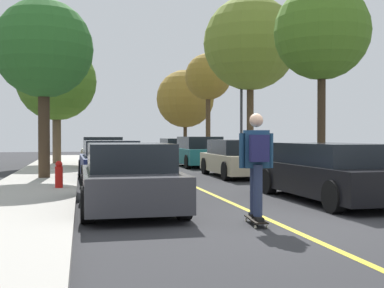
# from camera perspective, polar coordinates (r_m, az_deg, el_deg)

# --- Properties ---
(ground) EXTENTS (80.00, 80.00, 0.00)m
(ground) POSITION_cam_1_polar(r_m,az_deg,el_deg) (8.72, 9.56, -8.89)
(ground) COLOR #2D2D30
(center_line) EXTENTS (0.12, 39.20, 0.01)m
(center_line) POSITION_cam_1_polar(r_m,az_deg,el_deg) (12.48, 2.58, -5.90)
(center_line) COLOR gold
(center_line) RESTS_ON ground
(parked_car_left_nearest) EXTENTS (1.90, 4.03, 1.34)m
(parked_car_left_nearest) POSITION_cam_1_polar(r_m,az_deg,el_deg) (10.03, -7.23, -3.81)
(parked_car_left_nearest) COLOR #38383D
(parked_car_left_nearest) RESTS_ON ground
(parked_car_left_near) EXTENTS (2.07, 4.74, 1.33)m
(parked_car_left_near) POSITION_cam_1_polar(r_m,az_deg,el_deg) (16.63, -9.37, -1.93)
(parked_car_left_near) COLOR navy
(parked_car_left_near) RESTS_ON ground
(parked_car_left_far) EXTENTS (2.01, 4.46, 1.44)m
(parked_car_left_far) POSITION_cam_1_polar(r_m,az_deg,el_deg) (22.69, -10.23, -1.05)
(parked_car_left_far) COLOR #BCAD89
(parked_car_left_far) RESTS_ON ground
(parked_car_right_nearest) EXTENTS (1.97, 4.69, 1.32)m
(parked_car_right_nearest) POSITION_cam_1_polar(r_m,az_deg,el_deg) (11.75, 15.68, -3.14)
(parked_car_right_nearest) COLOR black
(parked_car_right_nearest) RESTS_ON ground
(parked_car_right_near) EXTENTS (1.94, 4.37, 1.34)m
(parked_car_right_near) POSITION_cam_1_polar(r_m,az_deg,el_deg) (18.18, 5.22, -1.67)
(parked_car_right_near) COLOR #BCAD89
(parked_car_right_near) RESTS_ON ground
(parked_car_right_far) EXTENTS (2.00, 4.23, 1.45)m
(parked_car_right_far) POSITION_cam_1_polar(r_m,az_deg,el_deg) (23.98, 0.81, -0.92)
(parked_car_right_far) COLOR #196066
(parked_car_right_far) RESTS_ON ground
(parked_car_right_farthest) EXTENTS (2.04, 4.50, 1.34)m
(parked_car_right_farthest) POSITION_cam_1_polar(r_m,az_deg,el_deg) (29.42, -1.70, -0.69)
(parked_car_right_farthest) COLOR #38383D
(parked_car_right_farthest) RESTS_ON ground
(street_tree_left_nearest) EXTENTS (3.17, 3.17, 5.76)m
(street_tree_left_nearest) POSITION_cam_1_polar(r_m,az_deg,el_deg) (17.00, -16.65, 10.34)
(street_tree_left_nearest) COLOR #3D2D1E
(street_tree_left_nearest) RESTS_ON sidewalk_left
(street_tree_left_near) EXTENTS (3.88, 3.88, 5.99)m
(street_tree_left_near) POSITION_cam_1_polar(r_m,az_deg,el_deg) (25.47, -15.27, 6.95)
(street_tree_left_near) COLOR brown
(street_tree_left_near) RESTS_ON sidewalk_left
(street_tree_right_nearest) EXTENTS (3.12, 3.12, 6.29)m
(street_tree_right_nearest) POSITION_cam_1_polar(r_m,az_deg,el_deg) (17.10, 14.65, 12.25)
(street_tree_right_nearest) COLOR #3D2D1E
(street_tree_right_nearest) RESTS_ON sidewalk_right
(street_tree_right_near) EXTENTS (4.34, 4.34, 7.81)m
(street_tree_right_near) POSITION_cam_1_polar(r_m,az_deg,el_deg) (23.61, 6.70, 11.36)
(street_tree_right_near) COLOR #4C3823
(street_tree_right_near) RESTS_ON sidewalk_right
(street_tree_right_far) EXTENTS (2.86, 2.86, 6.44)m
(street_tree_right_far) POSITION_cam_1_polar(r_m,az_deg,el_deg) (30.93, 1.86, 7.65)
(street_tree_right_far) COLOR #4C3823
(street_tree_right_far) RESTS_ON sidewalk_right
(street_tree_right_farthest) EXTENTS (4.34, 4.34, 6.32)m
(street_tree_right_farthest) POSITION_cam_1_polar(r_m,az_deg,el_deg) (37.57, -0.79, 5.20)
(street_tree_right_farthest) COLOR #3D2D1E
(street_tree_right_farthest) RESTS_ON sidewalk_right
(fire_hydrant) EXTENTS (0.20, 0.20, 0.70)m
(fire_hydrant) POSITION_cam_1_polar(r_m,az_deg,el_deg) (13.39, -15.01, -3.39)
(fire_hydrant) COLOR #B2140F
(fire_hydrant) RESTS_ON sidewalk_left
(streetlamp) EXTENTS (0.36, 0.24, 5.63)m
(streetlamp) POSITION_cam_1_polar(r_m,az_deg,el_deg) (23.39, 5.68, 5.52)
(streetlamp) COLOR #38383D
(streetlamp) RESTS_ON sidewalk_right
(skateboard) EXTENTS (0.31, 0.86, 0.10)m
(skateboard) POSITION_cam_1_polar(r_m,az_deg,el_deg) (8.46, 7.36, -8.59)
(skateboard) COLOR black
(skateboard) RESTS_ON ground
(skateboarder) EXTENTS (0.59, 0.71, 1.76)m
(skateboarder) POSITION_cam_1_polar(r_m,az_deg,el_deg) (8.32, 7.43, -1.72)
(skateboarder) COLOR black
(skateboarder) RESTS_ON skateboard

